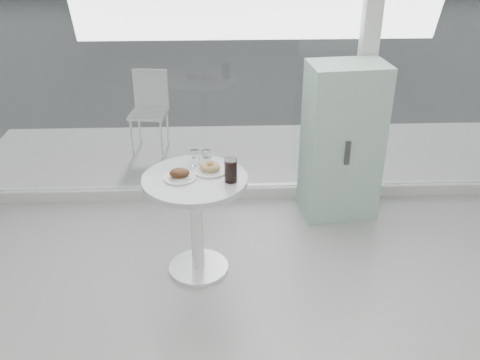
{
  "coord_description": "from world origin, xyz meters",
  "views": [
    {
      "loc": [
        -0.32,
        -1.32,
        2.44
      ],
      "look_at": [
        -0.2,
        1.7,
        0.85
      ],
      "focal_mm": 40.0,
      "sensor_mm": 36.0,
      "label": 1
    }
  ],
  "objects_px": {
    "cola_glass": "(231,171)",
    "water_tumbler_a": "(195,159)",
    "mint_cabinet": "(342,142)",
    "main_table": "(196,205)",
    "plate_donut": "(210,168)",
    "water_tumbler_b": "(206,159)",
    "patio_chair": "(150,106)",
    "plate_fritter": "(180,175)"
  },
  "relations": [
    {
      "from": "plate_donut",
      "to": "main_table",
      "type": "bearing_deg",
      "value": -138.94
    },
    {
      "from": "main_table",
      "to": "water_tumbler_a",
      "type": "bearing_deg",
      "value": 91.37
    },
    {
      "from": "mint_cabinet",
      "to": "plate_donut",
      "type": "xyz_separation_m",
      "value": [
        -1.08,
        -0.7,
        0.13
      ]
    },
    {
      "from": "patio_chair",
      "to": "plate_fritter",
      "type": "relative_size",
      "value": 3.76
    },
    {
      "from": "patio_chair",
      "to": "water_tumbler_b",
      "type": "relative_size",
      "value": 7.73
    },
    {
      "from": "plate_donut",
      "to": "plate_fritter",
      "type": "bearing_deg",
      "value": -154.3
    },
    {
      "from": "main_table",
      "to": "patio_chair",
      "type": "bearing_deg",
      "value": 104.84
    },
    {
      "from": "plate_donut",
      "to": "water_tumbler_b",
      "type": "bearing_deg",
      "value": 106.41
    },
    {
      "from": "mint_cabinet",
      "to": "main_table",
      "type": "bearing_deg",
      "value": -152.11
    },
    {
      "from": "patio_chair",
      "to": "plate_fritter",
      "type": "height_order",
      "value": "patio_chair"
    },
    {
      "from": "plate_donut",
      "to": "water_tumbler_a",
      "type": "xyz_separation_m",
      "value": [
        -0.11,
        0.1,
        0.03
      ]
    },
    {
      "from": "mint_cabinet",
      "to": "patio_chair",
      "type": "height_order",
      "value": "mint_cabinet"
    },
    {
      "from": "water_tumbler_a",
      "to": "water_tumbler_b",
      "type": "bearing_deg",
      "value": 1.32
    },
    {
      "from": "water_tumbler_b",
      "to": "patio_chair",
      "type": "bearing_deg",
      "value": 108.34
    },
    {
      "from": "mint_cabinet",
      "to": "cola_glass",
      "type": "relative_size",
      "value": 8.04
    },
    {
      "from": "plate_fritter",
      "to": "water_tumbler_b",
      "type": "distance_m",
      "value": 0.26
    },
    {
      "from": "plate_fritter",
      "to": "water_tumbler_b",
      "type": "xyz_separation_m",
      "value": [
        0.17,
        0.2,
        0.02
      ]
    },
    {
      "from": "main_table",
      "to": "mint_cabinet",
      "type": "distance_m",
      "value": 1.43
    },
    {
      "from": "mint_cabinet",
      "to": "water_tumbler_b",
      "type": "height_order",
      "value": "mint_cabinet"
    },
    {
      "from": "plate_fritter",
      "to": "water_tumbler_a",
      "type": "xyz_separation_m",
      "value": [
        0.09,
        0.19,
        0.02
      ]
    },
    {
      "from": "plate_donut",
      "to": "water_tumbler_a",
      "type": "relative_size",
      "value": 2.16
    },
    {
      "from": "main_table",
      "to": "water_tumbler_a",
      "type": "height_order",
      "value": "water_tumbler_a"
    },
    {
      "from": "plate_donut",
      "to": "mint_cabinet",
      "type": "bearing_deg",
      "value": 33.17
    },
    {
      "from": "plate_donut",
      "to": "cola_glass",
      "type": "distance_m",
      "value": 0.22
    },
    {
      "from": "main_table",
      "to": "plate_donut",
      "type": "relative_size",
      "value": 3.21
    },
    {
      "from": "cola_glass",
      "to": "water_tumbler_a",
      "type": "bearing_deg",
      "value": 134.57
    },
    {
      "from": "main_table",
      "to": "water_tumbler_a",
      "type": "distance_m",
      "value": 0.33
    },
    {
      "from": "mint_cabinet",
      "to": "water_tumbler_a",
      "type": "height_order",
      "value": "mint_cabinet"
    },
    {
      "from": "plate_fritter",
      "to": "cola_glass",
      "type": "height_order",
      "value": "cola_glass"
    },
    {
      "from": "main_table",
      "to": "mint_cabinet",
      "type": "xyz_separation_m",
      "value": [
        1.18,
        0.79,
        0.11
      ]
    },
    {
      "from": "main_table",
      "to": "patio_chair",
      "type": "distance_m",
      "value": 2.17
    },
    {
      "from": "plate_fritter",
      "to": "cola_glass",
      "type": "distance_m",
      "value": 0.35
    },
    {
      "from": "main_table",
      "to": "water_tumbler_a",
      "type": "relative_size",
      "value": 6.94
    },
    {
      "from": "patio_chair",
      "to": "plate_fritter",
      "type": "bearing_deg",
      "value": -70.76
    },
    {
      "from": "patio_chair",
      "to": "water_tumbler_a",
      "type": "bearing_deg",
      "value": -66.95
    },
    {
      "from": "plate_donut",
      "to": "water_tumbler_a",
      "type": "bearing_deg",
      "value": 138.68
    },
    {
      "from": "water_tumbler_b",
      "to": "cola_glass",
      "type": "xyz_separation_m",
      "value": [
        0.17,
        -0.25,
        0.03
      ]
    },
    {
      "from": "patio_chair",
      "to": "main_table",
      "type": "bearing_deg",
      "value": -68.22
    },
    {
      "from": "water_tumbler_b",
      "to": "cola_glass",
      "type": "distance_m",
      "value": 0.31
    },
    {
      "from": "mint_cabinet",
      "to": "water_tumbler_a",
      "type": "distance_m",
      "value": 1.34
    },
    {
      "from": "mint_cabinet",
      "to": "cola_glass",
      "type": "bearing_deg",
      "value": -143.55
    },
    {
      "from": "mint_cabinet",
      "to": "plate_fritter",
      "type": "height_order",
      "value": "mint_cabinet"
    }
  ]
}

